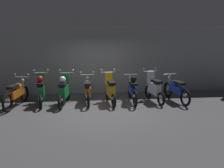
{
  "coord_description": "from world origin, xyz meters",
  "views": [
    {
      "loc": [
        -0.29,
        -7.85,
        2.65
      ],
      "look_at": [
        0.51,
        0.7,
        0.75
      ],
      "focal_mm": 36.36,
      "sensor_mm": 36.0,
      "label": 1
    }
  ],
  "objects_px": {
    "motorbike_slot_4": "(110,90)",
    "motorbike_slot_7": "(176,89)",
    "motorbike_slot_5": "(132,89)",
    "motorbike_slot_6": "(154,88)",
    "motorbike_slot_0": "(16,93)",
    "motorbike_slot_2": "(64,90)",
    "motorbike_slot_3": "(88,90)",
    "motorbike_slot_1": "(41,90)"
  },
  "relations": [
    {
      "from": "motorbike_slot_0",
      "to": "motorbike_slot_1",
      "type": "distance_m",
      "value": 0.89
    },
    {
      "from": "motorbike_slot_2",
      "to": "motorbike_slot_4",
      "type": "distance_m",
      "value": 1.75
    },
    {
      "from": "motorbike_slot_0",
      "to": "motorbike_slot_6",
      "type": "height_order",
      "value": "motorbike_slot_6"
    },
    {
      "from": "motorbike_slot_3",
      "to": "motorbike_slot_4",
      "type": "xyz_separation_m",
      "value": [
        0.87,
        -0.19,
        0.04
      ]
    },
    {
      "from": "motorbike_slot_0",
      "to": "motorbike_slot_1",
      "type": "relative_size",
      "value": 1.16
    },
    {
      "from": "motorbike_slot_1",
      "to": "motorbike_slot_2",
      "type": "xyz_separation_m",
      "value": [
        0.88,
        -0.14,
        0.0
      ]
    },
    {
      "from": "motorbike_slot_3",
      "to": "motorbike_slot_6",
      "type": "distance_m",
      "value": 2.63
    },
    {
      "from": "motorbike_slot_0",
      "to": "motorbike_slot_1",
      "type": "xyz_separation_m",
      "value": [
        0.87,
        0.16,
        0.08
      ]
    },
    {
      "from": "motorbike_slot_2",
      "to": "motorbike_slot_7",
      "type": "bearing_deg",
      "value": 0.74
    },
    {
      "from": "motorbike_slot_0",
      "to": "motorbike_slot_2",
      "type": "height_order",
      "value": "motorbike_slot_2"
    },
    {
      "from": "motorbike_slot_3",
      "to": "motorbike_slot_4",
      "type": "relative_size",
      "value": 1.16
    },
    {
      "from": "motorbike_slot_1",
      "to": "motorbike_slot_4",
      "type": "bearing_deg",
      "value": -2.12
    },
    {
      "from": "motorbike_slot_5",
      "to": "motorbike_slot_0",
      "type": "bearing_deg",
      "value": -178.38
    },
    {
      "from": "motorbike_slot_0",
      "to": "motorbike_slot_7",
      "type": "height_order",
      "value": "motorbike_slot_0"
    },
    {
      "from": "motorbike_slot_6",
      "to": "motorbike_slot_2",
      "type": "bearing_deg",
      "value": -177.95
    },
    {
      "from": "motorbike_slot_2",
      "to": "motorbike_slot_6",
      "type": "xyz_separation_m",
      "value": [
        3.5,
        0.13,
        -0.04
      ]
    },
    {
      "from": "motorbike_slot_1",
      "to": "motorbike_slot_6",
      "type": "relative_size",
      "value": 1.01
    },
    {
      "from": "motorbike_slot_5",
      "to": "motorbike_slot_7",
      "type": "relative_size",
      "value": 1.01
    },
    {
      "from": "motorbike_slot_3",
      "to": "motorbike_slot_7",
      "type": "bearing_deg",
      "value": -2.93
    },
    {
      "from": "motorbike_slot_0",
      "to": "motorbike_slot_7",
      "type": "relative_size",
      "value": 1.0
    },
    {
      "from": "motorbike_slot_0",
      "to": "motorbike_slot_2",
      "type": "xyz_separation_m",
      "value": [
        1.75,
        0.01,
        0.08
      ]
    },
    {
      "from": "motorbike_slot_0",
      "to": "motorbike_slot_4",
      "type": "height_order",
      "value": "motorbike_slot_4"
    },
    {
      "from": "motorbike_slot_1",
      "to": "motorbike_slot_4",
      "type": "relative_size",
      "value": 1.0
    },
    {
      "from": "motorbike_slot_2",
      "to": "motorbike_slot_6",
      "type": "bearing_deg",
      "value": 2.05
    },
    {
      "from": "motorbike_slot_0",
      "to": "motorbike_slot_2",
      "type": "relative_size",
      "value": 1.16
    },
    {
      "from": "motorbike_slot_4",
      "to": "motorbike_slot_7",
      "type": "bearing_deg",
      "value": 0.21
    },
    {
      "from": "motorbike_slot_3",
      "to": "motorbike_slot_5",
      "type": "xyz_separation_m",
      "value": [
        1.76,
        -0.12,
        0.03
      ]
    },
    {
      "from": "motorbike_slot_1",
      "to": "motorbike_slot_5",
      "type": "xyz_separation_m",
      "value": [
        3.52,
        -0.03,
        -0.04
      ]
    },
    {
      "from": "motorbike_slot_4",
      "to": "motorbike_slot_3",
      "type": "bearing_deg",
      "value": 167.79
    },
    {
      "from": "motorbike_slot_5",
      "to": "motorbike_slot_6",
      "type": "xyz_separation_m",
      "value": [
        0.87,
        0.01,
        0.0
      ]
    },
    {
      "from": "motorbike_slot_0",
      "to": "motorbike_slot_7",
      "type": "bearing_deg",
      "value": 0.64
    },
    {
      "from": "motorbike_slot_5",
      "to": "motorbike_slot_7",
      "type": "bearing_deg",
      "value": -1.82
    },
    {
      "from": "motorbike_slot_5",
      "to": "motorbike_slot_1",
      "type": "bearing_deg",
      "value": 179.48
    },
    {
      "from": "motorbike_slot_3",
      "to": "motorbike_slot_1",
      "type": "bearing_deg",
      "value": -177.01
    },
    {
      "from": "motorbike_slot_1",
      "to": "motorbike_slot_0",
      "type": "bearing_deg",
      "value": -169.82
    },
    {
      "from": "motorbike_slot_0",
      "to": "motorbike_slot_3",
      "type": "height_order",
      "value": "same"
    },
    {
      "from": "motorbike_slot_3",
      "to": "motorbike_slot_5",
      "type": "relative_size",
      "value": 1.0
    },
    {
      "from": "motorbike_slot_3",
      "to": "motorbike_slot_4",
      "type": "height_order",
      "value": "motorbike_slot_4"
    },
    {
      "from": "motorbike_slot_0",
      "to": "motorbike_slot_2",
      "type": "bearing_deg",
      "value": 0.38
    },
    {
      "from": "motorbike_slot_2",
      "to": "motorbike_slot_4",
      "type": "xyz_separation_m",
      "value": [
        1.75,
        0.05,
        -0.04
      ]
    },
    {
      "from": "motorbike_slot_1",
      "to": "motorbike_slot_5",
      "type": "bearing_deg",
      "value": -0.52
    },
    {
      "from": "motorbike_slot_0",
      "to": "motorbike_slot_3",
      "type": "xyz_separation_m",
      "value": [
        2.63,
        0.25,
        0.0
      ]
    }
  ]
}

